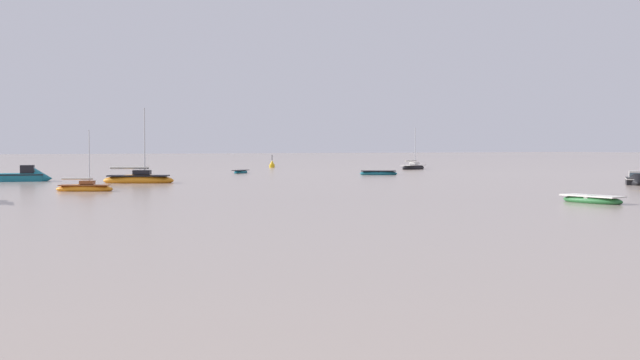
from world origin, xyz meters
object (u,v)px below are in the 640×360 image
motorboat_moored_1 (24,178)px  channel_buoy (272,165)px  sailboat_moored_1 (413,167)px  rowboat_moored_2 (378,173)px  sailboat_moored_0 (85,188)px  motorboat_moored_0 (637,182)px  sailboat_moored_2 (139,180)px  rowboat_moored_1 (592,200)px  rowboat_moored_4 (241,172)px

motorboat_moored_1 → channel_buoy: (45.27, 35.38, 0.10)m
sailboat_moored_1 → motorboat_moored_1: size_ratio=1.01×
rowboat_moored_2 → sailboat_moored_1: bearing=76.1°
sailboat_moored_0 → channel_buoy: bearing=82.3°
sailboat_moored_0 → motorboat_moored_1: size_ratio=0.75×
sailboat_moored_1 → motorboat_moored_0: sailboat_moored_1 is taller
motorboat_moored_0 → sailboat_moored_2: bearing=-75.1°
channel_buoy → sailboat_moored_2: bearing=-129.2°
rowboat_moored_1 → sailboat_moored_1: 74.16m
rowboat_moored_2 → sailboat_moored_1: 25.90m
motorboat_moored_0 → motorboat_moored_1: size_ratio=0.73×
rowboat_moored_1 → rowboat_moored_4: 61.83m
sailboat_moored_2 → rowboat_moored_2: bearing=40.3°
rowboat_moored_2 → sailboat_moored_1: sailboat_moored_1 is taller
sailboat_moored_0 → sailboat_moored_1: size_ratio=0.74×
motorboat_moored_1 → motorboat_moored_0: bearing=-23.2°
rowboat_moored_1 → sailboat_moored_2: 43.26m
sailboat_moored_1 → motorboat_moored_0: size_ratio=1.38×
sailboat_moored_0 → rowboat_moored_1: size_ratio=1.16×
rowboat_moored_2 → sailboat_moored_0: bearing=-122.7°
sailboat_moored_0 → sailboat_moored_2: (7.86, 11.61, 0.11)m
rowboat_moored_2 → motorboat_moored_0: 33.53m
sailboat_moored_1 → motorboat_moored_0: 52.60m
motorboat_moored_0 → sailboat_moored_2: 45.99m
motorboat_moored_0 → channel_buoy: 70.84m
rowboat_moored_2 → sailboat_moored_2: 33.01m
sailboat_moored_0 → channel_buoy: (44.43, 56.44, 0.25)m
rowboat_moored_1 → motorboat_moored_1: 55.42m
rowboat_moored_2 → motorboat_moored_1: (-40.94, 2.40, 0.16)m
sailboat_moored_1 → channel_buoy: 24.51m
rowboat_moored_4 → sailboat_moored_2: sailboat_moored_2 is taller
rowboat_moored_1 → sailboat_moored_2: size_ratio=0.57×
motorboat_moored_0 → motorboat_moored_1: bearing=-77.9°
rowboat_moored_1 → channel_buoy: size_ratio=1.86×
channel_buoy → sailboat_moored_0: bearing=-128.2°
sailboat_moored_0 → rowboat_moored_4: 43.32m
rowboat_moored_2 → sailboat_moored_1: size_ratio=0.71×
motorboat_moored_0 → rowboat_moored_2: bearing=-120.9°
rowboat_moored_2 → rowboat_moored_4: bearing=162.3°
sailboat_moored_0 → motorboat_moored_0: sailboat_moored_0 is taller
sailboat_moored_0 → channel_buoy: sailboat_moored_0 is taller
sailboat_moored_0 → sailboat_moored_1: bearing=62.4°
sailboat_moored_1 → sailboat_moored_2: bearing=-177.8°
sailboat_moored_2 → motorboat_moored_0: bearing=-6.4°
sailboat_moored_0 → sailboat_moored_1: (58.80, 36.57, 0.08)m
sailboat_moored_1 → rowboat_moored_1: bearing=-142.3°
sailboat_moored_1 → motorboat_moored_1: sailboat_moored_1 is taller
rowboat_moored_2 → channel_buoy: channel_buoy is taller
rowboat_moored_1 → sailboat_moored_1: bearing=147.9°
sailboat_moored_0 → motorboat_moored_1: sailboat_moored_0 is taller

